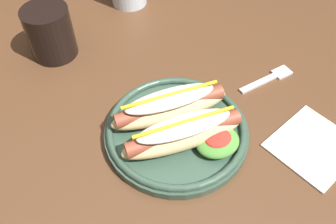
# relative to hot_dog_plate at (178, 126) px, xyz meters

# --- Properties ---
(dining_table) EXTENTS (1.48, 1.06, 0.74)m
(dining_table) POSITION_rel_hot_dog_plate_xyz_m (-0.05, 0.12, -0.11)
(dining_table) COLOR #51331E
(dining_table) RESTS_ON ground_plane
(hot_dog_plate) EXTENTS (0.24, 0.24, 0.08)m
(hot_dog_plate) POSITION_rel_hot_dog_plate_xyz_m (0.00, 0.00, 0.00)
(hot_dog_plate) COLOR #334C3D
(hot_dog_plate) RESTS_ON dining_table
(fork) EXTENTS (0.12, 0.03, 0.00)m
(fork) POSITION_rel_hot_dog_plate_xyz_m (0.23, 0.04, -0.02)
(fork) COLOR silver
(fork) RESTS_ON dining_table
(soda_cup) EXTENTS (0.09, 0.09, 0.10)m
(soda_cup) POSITION_rel_hot_dog_plate_xyz_m (-0.12, 0.31, 0.03)
(soda_cup) COLOR black
(soda_cup) RESTS_ON dining_table
(napkin) EXTENTS (0.15, 0.15, 0.00)m
(napkin) POSITION_rel_hot_dog_plate_xyz_m (0.19, -0.13, -0.02)
(napkin) COLOR white
(napkin) RESTS_ON dining_table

